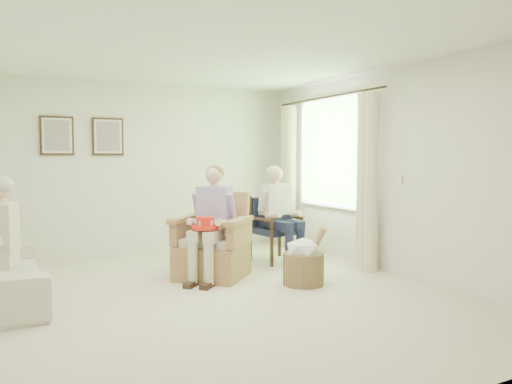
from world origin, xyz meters
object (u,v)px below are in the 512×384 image
at_px(person_dark, 278,208).
at_px(red_hat, 205,224).
at_px(hatbox, 304,261).
at_px(wood_armchair, 273,226).
at_px(wicker_armchair, 211,250).
at_px(person_wicker, 215,215).

bearing_deg(person_dark, red_hat, -163.54).
bearing_deg(hatbox, wood_armchair, 74.84).
relative_size(person_dark, hatbox, 1.90).
bearing_deg(red_hat, wicker_armchair, 55.64).
distance_m(wicker_armchair, red_hat, 0.49).
bearing_deg(person_wicker, wicker_armchair, 134.77).
height_order(wood_armchair, person_wicker, person_wicker).
bearing_deg(wood_armchair, hatbox, -113.38).
relative_size(wicker_armchair, person_dark, 0.78).
relative_size(wood_armchair, person_wicker, 0.67).
distance_m(person_dark, red_hat, 1.49).
bearing_deg(wood_armchair, person_wicker, -159.49).
bearing_deg(hatbox, person_dark, 73.05).
bearing_deg(red_hat, wood_armchair, 29.70).
bearing_deg(red_hat, person_dark, 24.68).
distance_m(person_dark, hatbox, 1.36).
bearing_deg(person_wicker, wood_armchair, 73.50).
xyz_separation_m(person_wicker, person_dark, (1.17, 0.49, -0.02)).
distance_m(wicker_armchair, hatbox, 1.17).
height_order(wood_armchair, person_dark, person_dark).
height_order(person_wicker, red_hat, person_wicker).
xyz_separation_m(wicker_armchair, red_hat, (-0.18, -0.27, 0.37)).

